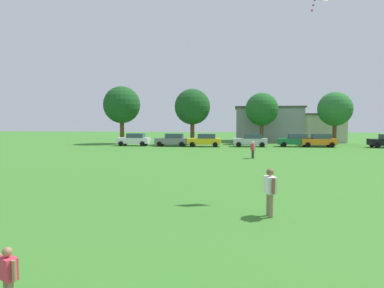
% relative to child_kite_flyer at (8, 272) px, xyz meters
% --- Properties ---
extents(ground_plane, '(160.00, 160.00, 0.00)m').
position_rel_child_kite_flyer_xyz_m(ground_plane, '(2.31, 26.30, -0.64)').
color(ground_plane, '#387528').
extents(child_kite_flyer, '(0.46, 0.35, 1.09)m').
position_rel_child_kite_flyer_xyz_m(child_kite_flyer, '(0.00, 0.00, 0.00)').
color(child_kite_flyer, '#8C7259').
rests_on(child_kite_flyer, ground).
extents(adult_bystander, '(0.42, 0.76, 1.63)m').
position_rel_child_kite_flyer_xyz_m(adult_bystander, '(4.97, 6.53, 0.32)').
color(adult_bystander, '#8C7259').
rests_on(adult_bystander, ground).
extents(bystander_near_trees, '(0.43, 0.68, 1.51)m').
position_rel_child_kite_flyer_xyz_m(bystander_near_trees, '(5.33, 25.70, 0.25)').
color(bystander_near_trees, '#3F3833').
rests_on(bystander_near_trees, ground).
extents(parked_car_white_0, '(4.30, 2.02, 1.68)m').
position_rel_child_kite_flyer_xyz_m(parked_car_white_0, '(-9.74, 40.35, 0.21)').
color(parked_car_white_0, white).
rests_on(parked_car_white_0, ground).
extents(parked_car_gray_1, '(4.30, 2.02, 1.68)m').
position_rel_child_kite_flyer_xyz_m(parked_car_gray_1, '(-4.47, 40.12, 0.21)').
color(parked_car_gray_1, slate).
rests_on(parked_car_gray_1, ground).
extents(parked_car_yellow_2, '(4.30, 2.02, 1.68)m').
position_rel_child_kite_flyer_xyz_m(parked_car_yellow_2, '(-0.13, 39.80, 0.21)').
color(parked_car_yellow_2, yellow).
rests_on(parked_car_yellow_2, ground).
extents(parked_car_silver_3, '(4.30, 2.02, 1.68)m').
position_rel_child_kite_flyer_xyz_m(parked_car_silver_3, '(5.77, 40.41, 0.21)').
color(parked_car_silver_3, silver).
rests_on(parked_car_silver_3, ground).
extents(parked_car_green_4, '(4.30, 2.02, 1.68)m').
position_rel_child_kite_flyer_xyz_m(parked_car_green_4, '(11.48, 41.10, 0.21)').
color(parked_car_green_4, '#196B38').
rests_on(parked_car_green_4, ground).
extents(parked_car_orange_5, '(4.30, 2.02, 1.68)m').
position_rel_child_kite_flyer_xyz_m(parked_car_orange_5, '(14.39, 40.91, 0.21)').
color(parked_car_orange_5, orange).
rests_on(parked_car_orange_5, ground).
extents(tree_far_left, '(5.40, 5.40, 8.42)m').
position_rel_child_kite_flyer_xyz_m(tree_far_left, '(-12.79, 44.52, 5.04)').
color(tree_far_left, brown).
rests_on(tree_far_left, ground).
extents(tree_left, '(5.06, 5.06, 7.89)m').
position_rel_child_kite_flyer_xyz_m(tree_left, '(-2.31, 44.14, 4.68)').
color(tree_left, brown).
rests_on(tree_left, ground).
extents(tree_center, '(4.78, 4.78, 7.45)m').
position_rel_child_kite_flyer_xyz_m(tree_center, '(7.60, 46.83, 4.39)').
color(tree_center, brown).
rests_on(tree_center, ground).
extents(tree_right, '(4.74, 4.74, 7.38)m').
position_rel_child_kite_flyer_xyz_m(tree_right, '(17.51, 45.58, 4.34)').
color(tree_right, brown).
rests_on(tree_right, ground).
extents(house_left, '(10.78, 9.19, 5.66)m').
position_rel_child_kite_flyer_xyz_m(house_left, '(9.10, 53.92, 2.19)').
color(house_left, '#9999A3').
rests_on(house_left, ground).
extents(house_right, '(12.91, 8.26, 4.53)m').
position_rel_child_kite_flyer_xyz_m(house_right, '(14.43, 53.92, 1.63)').
color(house_right, beige).
rests_on(house_right, ground).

